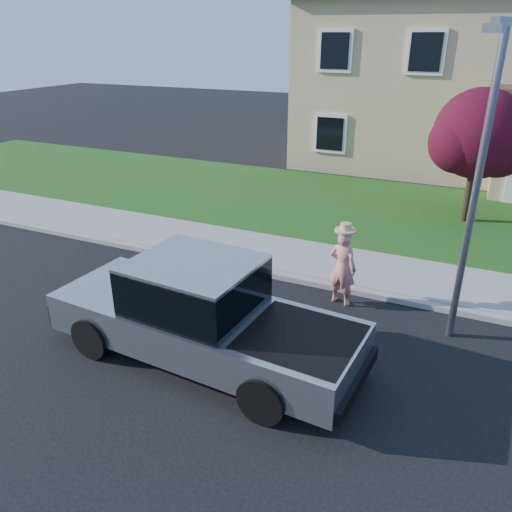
{
  "coord_description": "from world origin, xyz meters",
  "views": [
    {
      "loc": [
        3.29,
        -6.74,
        5.19
      ],
      "look_at": [
        -0.38,
        1.38,
        1.2
      ],
      "focal_mm": 35.0,
      "sensor_mm": 36.0,
      "label": 1
    }
  ],
  "objects_px": {
    "pickup_truck": "(202,315)",
    "woman": "(343,266)",
    "ornamental_tree": "(480,138)",
    "street_lamp": "(477,175)"
  },
  "relations": [
    {
      "from": "pickup_truck",
      "to": "woman",
      "type": "relative_size",
      "value": 3.17
    },
    {
      "from": "ornamental_tree",
      "to": "street_lamp",
      "type": "relative_size",
      "value": 0.7
    },
    {
      "from": "ornamental_tree",
      "to": "woman",
      "type": "bearing_deg",
      "value": -108.59
    },
    {
      "from": "woman",
      "to": "street_lamp",
      "type": "distance_m",
      "value": 3.16
    },
    {
      "from": "pickup_truck",
      "to": "woman",
      "type": "height_order",
      "value": "pickup_truck"
    },
    {
      "from": "woman",
      "to": "ornamental_tree",
      "type": "distance_m",
      "value": 6.77
    },
    {
      "from": "woman",
      "to": "street_lamp",
      "type": "xyz_separation_m",
      "value": [
        2.19,
        -0.42,
        2.24
      ]
    },
    {
      "from": "pickup_truck",
      "to": "street_lamp",
      "type": "xyz_separation_m",
      "value": [
        3.83,
        2.45,
        2.23
      ]
    },
    {
      "from": "pickup_truck",
      "to": "street_lamp",
      "type": "distance_m",
      "value": 5.07
    },
    {
      "from": "pickup_truck",
      "to": "woman",
      "type": "xyz_separation_m",
      "value": [
        1.64,
        2.87,
        -0.0
      ]
    }
  ]
}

